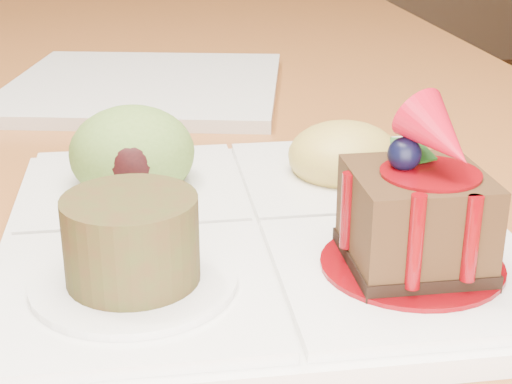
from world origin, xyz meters
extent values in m
cube|color=#A05529|center=(0.00, 0.00, 0.73)|extent=(1.00, 1.80, 0.04)
cylinder|color=#A05529|center=(0.44, 0.84, 0.35)|extent=(0.06, 0.06, 0.71)
cube|color=silver|center=(0.15, -0.67, 0.76)|extent=(0.29, 0.29, 0.01)
cube|color=silver|center=(0.22, -0.74, 0.77)|extent=(0.14, 0.14, 0.01)
cube|color=silver|center=(0.08, -0.74, 0.77)|extent=(0.14, 0.14, 0.01)
cube|color=silver|center=(0.07, -0.60, 0.77)|extent=(0.14, 0.14, 0.01)
cube|color=silver|center=(0.21, -0.60, 0.77)|extent=(0.14, 0.14, 0.01)
cylinder|color=#620308|center=(0.22, -0.74, 0.77)|extent=(0.09, 0.09, 0.00)
cube|color=black|center=(0.22, -0.74, 0.77)|extent=(0.07, 0.07, 0.01)
cube|color=#321F0D|center=(0.22, -0.74, 0.80)|extent=(0.07, 0.07, 0.04)
cylinder|color=#620308|center=(0.22, -0.74, 0.82)|extent=(0.05, 0.05, 0.00)
sphere|color=black|center=(0.21, -0.73, 0.83)|extent=(0.02, 0.02, 0.02)
cone|color=#AD0B1D|center=(0.22, -0.74, 0.84)|extent=(0.05, 0.05, 0.04)
cube|color=#144110|center=(0.22, -0.72, 0.83)|extent=(0.02, 0.02, 0.01)
cube|color=#144110|center=(0.21, -0.72, 0.83)|extent=(0.02, 0.02, 0.01)
cylinder|color=#620308|center=(0.21, -0.77, 0.80)|extent=(0.01, 0.01, 0.05)
cylinder|color=#620308|center=(0.23, -0.77, 0.80)|extent=(0.01, 0.01, 0.04)
cylinder|color=#620308|center=(0.18, -0.73, 0.80)|extent=(0.01, 0.01, 0.04)
cylinder|color=silver|center=(0.08, -0.74, 0.77)|extent=(0.10, 0.10, 0.00)
cylinder|color=#3D2211|center=(0.08, -0.74, 0.79)|extent=(0.06, 0.06, 0.04)
cylinder|color=#462E0F|center=(0.08, -0.74, 0.81)|extent=(0.05, 0.05, 0.00)
ellipsoid|color=olive|center=(0.07, -0.60, 0.79)|extent=(0.08, 0.08, 0.06)
ellipsoid|color=black|center=(0.07, -0.62, 0.79)|extent=(0.04, 0.03, 0.04)
ellipsoid|color=#A5823B|center=(0.21, -0.60, 0.78)|extent=(0.08, 0.08, 0.05)
cube|color=red|center=(0.23, -0.59, 0.79)|extent=(0.02, 0.02, 0.02)
cube|color=#537319|center=(0.22, -0.58, 0.78)|extent=(0.02, 0.02, 0.02)
cube|color=red|center=(0.21, -0.58, 0.78)|extent=(0.02, 0.02, 0.02)
cube|color=#537319|center=(0.20, -0.59, 0.78)|extent=(0.02, 0.02, 0.01)
cube|color=red|center=(0.21, -0.60, 0.78)|extent=(0.02, 0.02, 0.02)
cube|color=#537319|center=(0.22, -0.62, 0.78)|extent=(0.02, 0.02, 0.02)
cube|color=red|center=(0.23, -0.60, 0.78)|extent=(0.02, 0.02, 0.02)
cube|color=silver|center=(0.08, -0.30, 0.76)|extent=(0.31, 0.31, 0.01)
camera|label=1|loc=(0.09, -1.08, 0.95)|focal=55.00mm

